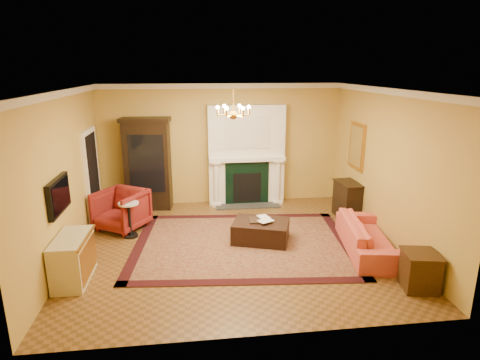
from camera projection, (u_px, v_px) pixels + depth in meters
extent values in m
cube|color=brown|center=(234.00, 246.00, 7.84)|extent=(6.00, 5.50, 0.02)
cube|color=white|center=(233.00, 89.00, 7.03)|extent=(6.00, 5.50, 0.02)
cube|color=#B88F42|center=(222.00, 145.00, 10.07)|extent=(6.00, 0.02, 3.00)
cube|color=#B88F42|center=(258.00, 229.00, 4.80)|extent=(6.00, 0.02, 3.00)
cube|color=#B88F42|center=(64.00, 177.00, 7.08)|extent=(0.02, 5.50, 3.00)
cube|color=#B88F42|center=(387.00, 167.00, 7.79)|extent=(0.02, 5.50, 3.00)
cube|color=white|center=(246.00, 155.00, 10.05)|extent=(1.90, 0.32, 2.50)
cube|color=silver|center=(247.00, 132.00, 9.72)|extent=(1.10, 0.01, 0.80)
cube|color=black|center=(247.00, 184.00, 10.08)|extent=(1.10, 0.02, 1.10)
cube|color=black|center=(247.00, 188.00, 10.10)|extent=(0.70, 0.02, 0.75)
cube|color=#333333|center=(248.00, 205.00, 10.10)|extent=(1.60, 0.50, 0.04)
cube|color=white|center=(247.00, 158.00, 10.01)|extent=(1.90, 0.44, 0.10)
cylinder|color=white|center=(216.00, 183.00, 9.96)|extent=(0.14, 0.14, 1.18)
cylinder|color=white|center=(278.00, 181.00, 10.15)|extent=(0.14, 0.14, 1.18)
cube|color=silver|center=(221.00, 86.00, 9.63)|extent=(6.00, 0.08, 0.12)
cube|color=silver|center=(57.00, 94.00, 6.69)|extent=(0.08, 5.50, 0.12)
cube|color=silver|center=(392.00, 92.00, 7.40)|extent=(0.08, 5.50, 0.12)
cube|color=white|center=(92.00, 177.00, 8.83)|extent=(0.08, 1.05, 2.10)
cube|color=black|center=(94.00, 178.00, 8.84)|extent=(0.02, 0.85, 1.95)
cube|color=black|center=(59.00, 195.00, 6.55)|extent=(0.08, 0.95, 0.58)
cube|color=black|center=(61.00, 195.00, 6.56)|extent=(0.01, 0.85, 0.48)
cube|color=#C38B32|center=(357.00, 146.00, 9.08)|extent=(0.05, 0.76, 1.05)
cube|color=white|center=(356.00, 146.00, 9.08)|extent=(0.01, 0.62, 0.90)
cylinder|color=#C08B34|center=(233.00, 101.00, 7.08)|extent=(0.03, 0.03, 0.40)
sphere|color=#C08B34|center=(233.00, 115.00, 7.15)|extent=(0.16, 0.16, 0.16)
sphere|color=#FFE5B2|center=(249.00, 107.00, 7.15)|extent=(0.07, 0.07, 0.07)
sphere|color=#FFE5B2|center=(239.00, 106.00, 7.36)|extent=(0.07, 0.07, 0.07)
sphere|color=#FFE5B2|center=(224.00, 106.00, 7.33)|extent=(0.07, 0.07, 0.07)
sphere|color=#FFE5B2|center=(218.00, 107.00, 7.08)|extent=(0.07, 0.07, 0.07)
sphere|color=#FFE5B2|center=(227.00, 109.00, 6.86)|extent=(0.07, 0.07, 0.07)
sphere|color=#FFE5B2|center=(243.00, 108.00, 6.90)|extent=(0.07, 0.07, 0.07)
cube|color=#43110E|center=(243.00, 243.00, 7.94)|extent=(4.50, 3.54, 0.02)
cube|color=black|center=(148.00, 166.00, 9.71)|extent=(1.11, 0.59, 2.14)
imported|color=maroon|center=(121.00, 208.00, 8.56)|extent=(1.24, 1.23, 0.95)
cylinder|color=black|center=(131.00, 236.00, 8.27)|extent=(0.29, 0.29, 0.04)
cylinder|color=black|center=(130.00, 220.00, 8.18)|extent=(0.06, 0.06, 0.66)
cylinder|color=white|center=(128.00, 203.00, 8.08)|extent=(0.41, 0.41, 0.03)
cube|color=beige|center=(73.00, 259.00, 6.49)|extent=(0.49, 1.02, 0.76)
imported|color=#C7583F|center=(368.00, 231.00, 7.52)|extent=(0.92, 2.12, 0.80)
cube|color=#37240F|center=(420.00, 272.00, 6.26)|extent=(0.58, 0.58, 0.58)
cube|color=black|center=(348.00, 201.00, 9.25)|extent=(0.48, 0.76, 0.81)
cube|color=black|center=(261.00, 231.00, 8.01)|extent=(1.27, 1.08, 0.40)
cube|color=black|center=(260.00, 220.00, 7.99)|extent=(0.47, 0.38, 0.03)
imported|color=gray|center=(259.00, 212.00, 8.00)|extent=(0.20, 0.08, 0.27)
imported|color=gray|center=(263.00, 213.00, 7.92)|extent=(0.12, 0.20, 0.29)
cylinder|color=tan|center=(221.00, 155.00, 9.91)|extent=(0.10, 0.10, 0.08)
cone|color=#0E3617|center=(220.00, 148.00, 9.86)|extent=(0.14, 0.14, 0.31)
cylinder|color=tan|center=(276.00, 154.00, 10.07)|extent=(0.10, 0.10, 0.08)
cone|color=#0E3617|center=(276.00, 146.00, 10.02)|extent=(0.15, 0.15, 0.32)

